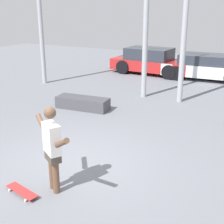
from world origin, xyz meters
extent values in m
plane|color=slate|center=(0.00, 0.00, 0.00)|extent=(36.00, 36.00, 0.00)
cylinder|color=brown|center=(0.21, -1.00, 0.41)|extent=(0.13, 0.13, 0.81)
cylinder|color=brown|center=(0.37, -1.09, 0.41)|extent=(0.13, 0.13, 0.81)
cube|color=#4C4238|center=(0.29, -1.05, 0.74)|extent=(0.43, 0.37, 0.18)
cube|color=silver|center=(0.29, -1.05, 1.11)|extent=(0.49, 0.41, 0.59)
sphere|color=brown|center=(0.29, -1.05, 1.62)|extent=(0.22, 0.22, 0.22)
cylinder|color=brown|center=(-0.14, -0.79, 1.21)|extent=(0.50, 0.35, 0.36)
cylinder|color=brown|center=(0.72, -1.30, 1.21)|extent=(0.50, 0.35, 0.36)
cube|color=red|center=(-0.19, -1.46, 0.07)|extent=(0.81, 0.37, 0.01)
cylinder|color=silver|center=(0.09, -1.41, 0.03)|extent=(0.06, 0.04, 0.05)
cylinder|color=silver|center=(0.04, -1.62, 0.03)|extent=(0.06, 0.04, 0.05)
cylinder|color=silver|center=(-0.43, -1.29, 0.03)|extent=(0.06, 0.04, 0.05)
cylinder|color=silver|center=(-0.47, -1.51, 0.03)|extent=(0.06, 0.04, 0.05)
cube|color=#47474C|center=(-2.04, 3.54, 0.21)|extent=(1.93, 0.81, 0.41)
cylinder|color=#A5A8AD|center=(-5.76, 5.99, 3.42)|extent=(0.20, 0.20, 6.84)
cylinder|color=#A5A8AD|center=(-0.74, 5.99, 3.42)|extent=(0.20, 0.20, 6.84)
cylinder|color=#A5A8AD|center=(0.74, 5.99, 3.42)|extent=(0.20, 0.20, 6.84)
cube|color=red|center=(-2.07, 10.34, 0.48)|extent=(4.29, 1.94, 0.56)
cube|color=#2D333D|center=(-2.24, 10.35, 1.06)|extent=(2.39, 1.70, 0.59)
cylinder|color=black|center=(-0.72, 11.10, 0.36)|extent=(0.73, 0.26, 0.72)
cylinder|color=black|center=(-0.81, 9.43, 0.36)|extent=(0.73, 0.26, 0.72)
cylinder|color=black|center=(-3.32, 11.25, 0.36)|extent=(0.73, 0.26, 0.72)
cylinder|color=black|center=(-3.41, 9.57, 0.36)|extent=(0.73, 0.26, 0.72)
cube|color=white|center=(0.78, 10.34, 0.47)|extent=(4.21, 1.93, 0.56)
cube|color=#2D333D|center=(0.62, 10.33, 0.99)|extent=(2.35, 1.69, 0.46)
cylinder|color=black|center=(-0.54, 11.09, 0.35)|extent=(0.71, 0.26, 0.70)
cylinder|color=black|center=(-0.44, 9.43, 0.35)|extent=(0.71, 0.26, 0.70)
camera|label=1|loc=(3.78, -5.24, 3.46)|focal=50.00mm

